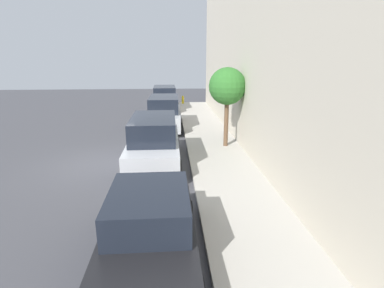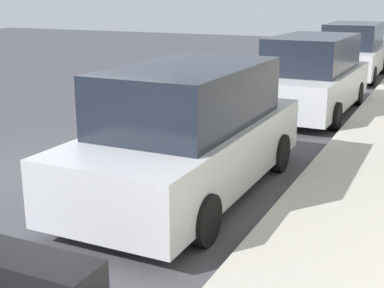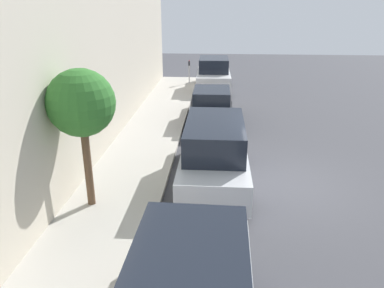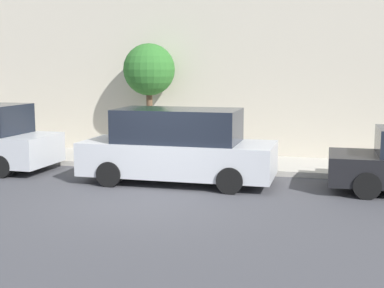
{
  "view_description": "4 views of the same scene",
  "coord_description": "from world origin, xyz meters",
  "views": [
    {
      "loc": [
        2.8,
        -11.4,
        4.09
      ],
      "look_at": [
        3.55,
        -0.76,
        1.0
      ],
      "focal_mm": 28.0,
      "sensor_mm": 36.0,
      "label": 1
    },
    {
      "loc": [
        5.38,
        -6.84,
        2.86
      ],
      "look_at": [
        2.52,
        -0.86,
        1.0
      ],
      "focal_mm": 50.0,
      "sensor_mm": 36.0,
      "label": 2
    },
    {
      "loc": [
        2.03,
        10.27,
        5.13
      ],
      "look_at": [
        2.81,
        -0.54,
        1.0
      ],
      "focal_mm": 35.0,
      "sensor_mm": 36.0,
      "label": 3
    },
    {
      "loc": [
        -10.88,
        -3.79,
        2.94
      ],
      "look_at": [
        2.2,
        -0.39,
        1.0
      ],
      "focal_mm": 50.0,
      "sensor_mm": 36.0,
      "label": 4
    }
  ],
  "objects": [
    {
      "name": "parked_minivan_fifth",
      "position": [
        2.3,
        12.66,
        0.92
      ],
      "size": [
        2.02,
        4.93,
        1.9
      ],
      "color": "#B7BABF",
      "rests_on": "ground_plane"
    },
    {
      "name": "parked_minivan_third",
      "position": [
        2.1,
        -0.05,
        0.92
      ],
      "size": [
        2.02,
        4.91,
        1.9
      ],
      "color": "#B7BABF",
      "rests_on": "ground_plane"
    },
    {
      "name": "ground_plane",
      "position": [
        0.0,
        0.0,
        0.0
      ],
      "size": [
        60.0,
        60.0,
        0.0
      ],
      "primitive_type": "plane",
      "color": "#424247"
    },
    {
      "name": "sidewalk",
      "position": [
        4.74,
        0.0,
        0.07
      ],
      "size": [
        2.48,
        32.0,
        0.15
      ],
      "color": "#B2ADA3",
      "rests_on": "ground_plane"
    },
    {
      "name": "parked_minivan_fourth",
      "position": [
        2.38,
        6.23,
        0.92
      ],
      "size": [
        2.02,
        4.94,
        1.9
      ],
      "color": "#B7BABF",
      "rests_on": "ground_plane"
    }
  ]
}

